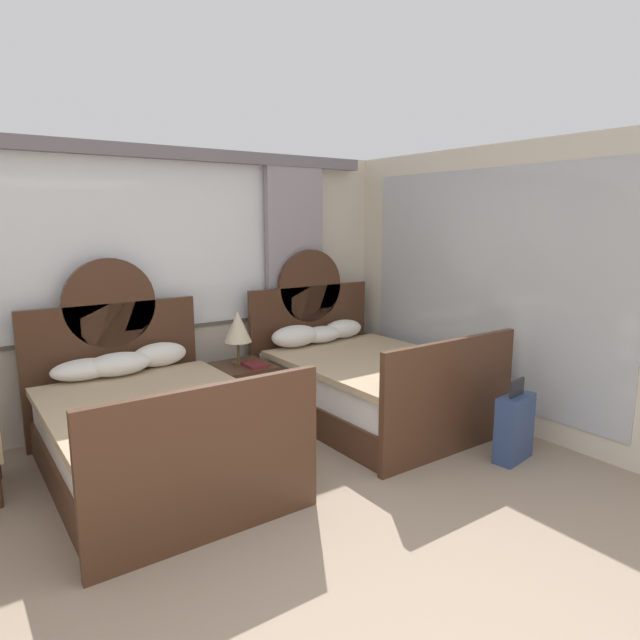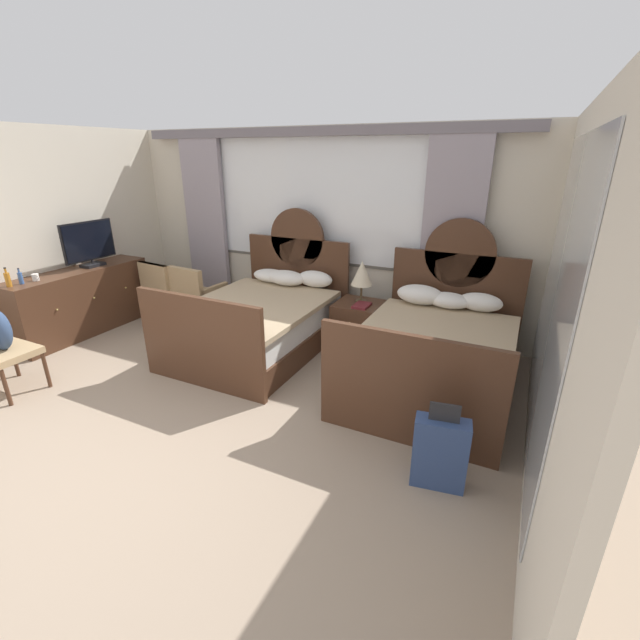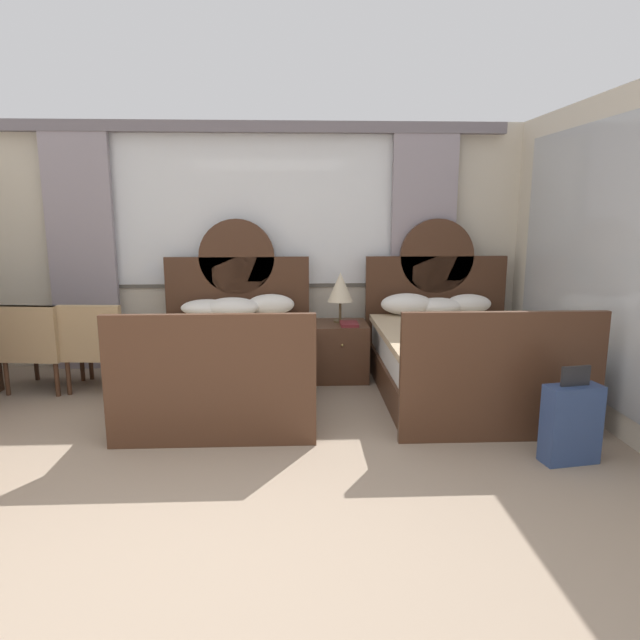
# 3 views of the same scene
# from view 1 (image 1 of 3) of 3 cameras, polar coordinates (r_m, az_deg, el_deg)

# --- Properties ---
(wall_back_window) EXTENTS (5.94, 0.22, 2.70)m
(wall_back_window) POSITION_cam_1_polar(r_m,az_deg,el_deg) (5.53, -19.81, 4.05)
(wall_back_window) COLOR beige
(wall_back_window) RESTS_ON ground_plane
(wall_right_mirror) EXTENTS (0.08, 4.32, 2.70)m
(wall_right_mirror) POSITION_cam_1_polar(r_m,az_deg,el_deg) (5.52, 19.18, 3.08)
(wall_right_mirror) COLOR beige
(wall_right_mirror) RESTS_ON ground_plane
(bed_near_window) EXTENTS (1.57, 2.17, 1.66)m
(bed_near_window) POSITION_cam_1_polar(r_m,az_deg,el_deg) (4.60, -17.10, -10.79)
(bed_near_window) COLOR #472B1C
(bed_near_window) RESTS_ON ground_plane
(bed_near_mirror) EXTENTS (1.57, 2.17, 1.66)m
(bed_near_mirror) POSITION_cam_1_polar(r_m,az_deg,el_deg) (5.62, 4.74, -6.40)
(bed_near_mirror) COLOR #472B1C
(bed_near_mirror) RESTS_ON ground_plane
(nightstand_between_beds) EXTENTS (0.56, 0.59, 0.59)m
(nightstand_between_beds) POSITION_cam_1_polar(r_m,az_deg,el_deg) (5.53, -8.10, -7.62)
(nightstand_between_beds) COLOR #472B1C
(nightstand_between_beds) RESTS_ON ground_plane
(table_lamp_on_nightstand) EXTENTS (0.27, 0.27, 0.53)m
(table_lamp_on_nightstand) POSITION_cam_1_polar(r_m,az_deg,el_deg) (5.42, -8.55, -0.77)
(table_lamp_on_nightstand) COLOR brown
(table_lamp_on_nightstand) RESTS_ON nightstand_between_beds
(book_on_nightstand) EXTENTS (0.18, 0.26, 0.03)m
(book_on_nightstand) POSITION_cam_1_polar(r_m,az_deg,el_deg) (5.38, -6.84, -4.63)
(book_on_nightstand) COLOR maroon
(book_on_nightstand) RESTS_ON nightstand_between_beds
(suitcase_on_floor) EXTENTS (0.42, 0.23, 0.71)m
(suitcase_on_floor) POSITION_cam_1_polar(r_m,az_deg,el_deg) (4.95, 19.56, -10.49)
(suitcase_on_floor) COLOR navy
(suitcase_on_floor) RESTS_ON ground_plane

